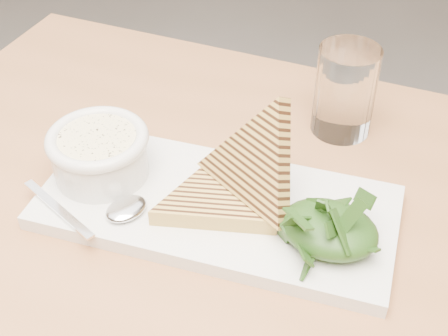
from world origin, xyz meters
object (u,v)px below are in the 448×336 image
at_px(table_top, 323,298).
at_px(soup_bowl, 100,158).
at_px(glass_near, 345,91).
at_px(platter, 217,207).

height_order(table_top, soup_bowl, soup_bowl).
xyz_separation_m(table_top, glass_near, (-0.06, 0.26, 0.08)).
bearing_deg(platter, table_top, -19.27).
bearing_deg(glass_near, platter, -111.45).
distance_m(platter, glass_near, 0.23).
xyz_separation_m(soup_bowl, glass_near, (0.22, 0.22, 0.02)).
relative_size(table_top, platter, 3.02).
distance_m(table_top, soup_bowl, 0.29).
bearing_deg(glass_near, soup_bowl, -135.63).
bearing_deg(soup_bowl, glass_near, 44.37).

